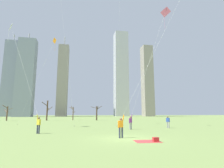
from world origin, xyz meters
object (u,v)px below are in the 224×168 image
at_px(distant_kite_drifting_right_orange, 52,47).
at_px(picnic_spot, 152,140).
at_px(bare_tree_rightmost, 97,112).
at_px(bare_tree_leftmost, 47,110).
at_px(kite_flyer_midfield_right_pink, 141,90).
at_px(kite_flyer_foreground_left_white, 30,95).
at_px(distant_kite_high_overhead_blue, 119,5).
at_px(bare_tree_center, 7,113).
at_px(kite_flyer_far_back_teal, 143,79).
at_px(bare_tree_far_right_edge, 73,113).
at_px(bystander_far_off_by_trees, 168,121).

bearing_deg(distant_kite_drifting_right_orange, picnic_spot, -63.46).
xyz_separation_m(distant_kite_drifting_right_orange, bare_tree_rightmost, (10.66, 20.77, -11.56)).
height_order(distant_kite_drifting_right_orange, bare_tree_leftmost, distant_kite_drifting_right_orange).
xyz_separation_m(kite_flyer_midfield_right_pink, picnic_spot, (-2.90, -9.89, -4.88)).
relative_size(kite_flyer_foreground_left_white, distant_kite_high_overhead_blue, 0.73).
distance_m(kite_flyer_foreground_left_white, bare_tree_leftmost, 34.08).
distance_m(distant_kite_high_overhead_blue, bare_tree_center, 42.79).
relative_size(kite_flyer_foreground_left_white, kite_flyer_far_back_teal, 0.88).
bearing_deg(distant_kite_high_overhead_blue, bare_tree_leftmost, 116.12).
bearing_deg(kite_flyer_far_back_teal, distant_kite_high_overhead_blue, 87.29).
bearing_deg(bare_tree_center, bare_tree_far_right_edge, 4.90).
relative_size(kite_flyer_midfield_right_pink, bare_tree_leftmost, 3.10).
relative_size(bystander_far_off_by_trees, distant_kite_drifting_right_orange, 0.10).
relative_size(bystander_far_off_by_trees, bare_tree_leftmost, 0.28).
bearing_deg(kite_flyer_far_back_teal, distant_kite_drifting_right_orange, 120.54).
relative_size(bare_tree_rightmost, bare_tree_leftmost, 0.73).
bearing_deg(distant_kite_high_overhead_blue, bystander_far_off_by_trees, -20.24).
bearing_deg(distant_kite_drifting_right_orange, kite_flyer_foreground_left_white, -91.72).
bearing_deg(kite_flyer_far_back_teal, kite_flyer_midfield_right_pink, 71.42).
height_order(distant_kite_drifting_right_orange, bare_tree_far_right_edge, distant_kite_drifting_right_orange).
height_order(kite_flyer_far_back_teal, bystander_far_off_by_trees, kite_flyer_far_back_teal).
bearing_deg(bare_tree_far_right_edge, bare_tree_leftmost, -163.40).
bearing_deg(bare_tree_center, kite_flyer_far_back_teal, -58.76).
bearing_deg(kite_flyer_midfield_right_pink, bare_tree_far_right_edge, 104.75).
distance_m(kite_flyer_foreground_left_white, bare_tree_rightmost, 34.06).
distance_m(kite_flyer_midfield_right_pink, bare_tree_far_right_edge, 36.20).
height_order(kite_flyer_foreground_left_white, picnic_spot, kite_flyer_foreground_left_white).
bearing_deg(bare_tree_rightmost, picnic_spot, -90.86).
distance_m(kite_flyer_foreground_left_white, distant_kite_high_overhead_blue, 19.30).
height_order(distant_kite_high_overhead_blue, bare_tree_center, distant_kite_high_overhead_blue).
bearing_deg(distant_kite_high_overhead_blue, distant_kite_drifting_right_orange, 147.32).
relative_size(picnic_spot, bare_tree_far_right_edge, 0.45).
distance_m(kite_flyer_far_back_teal, bare_tree_rightmost, 38.56).
height_order(bare_tree_leftmost, bare_tree_far_right_edge, bare_tree_leftmost).
bearing_deg(bystander_far_off_by_trees, bare_tree_leftmost, 123.03).
height_order(bystander_far_off_by_trees, bare_tree_center, bare_tree_center).
bearing_deg(distant_kite_high_overhead_blue, bare_tree_far_right_edge, 102.77).
bearing_deg(bare_tree_far_right_edge, distant_kite_drifting_right_orange, -98.66).
distance_m(bare_tree_leftmost, bare_tree_center, 10.84).
height_order(kite_flyer_midfield_right_pink, bare_tree_far_right_edge, kite_flyer_midfield_right_pink).
bearing_deg(picnic_spot, kite_flyer_foreground_left_white, 140.06).
height_order(kite_flyer_midfield_right_pink, bare_tree_leftmost, kite_flyer_midfield_right_pink).
bearing_deg(bare_tree_center, kite_flyer_foreground_left_white, -67.97).
bearing_deg(kite_flyer_midfield_right_pink, picnic_spot, -106.33).
bearing_deg(distant_kite_high_overhead_blue, kite_flyer_foreground_left_white, -158.73).
distance_m(kite_flyer_far_back_teal, bystander_far_off_by_trees, 11.48).
bearing_deg(distant_kite_drifting_right_orange, bare_tree_leftmost, 98.92).
distance_m(bare_tree_rightmost, bare_tree_far_right_edge, 7.93).
bearing_deg(kite_flyer_foreground_left_white, kite_flyer_midfield_right_pink, 5.10).
distance_m(kite_flyer_midfield_right_pink, bare_tree_rightmost, 31.20).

